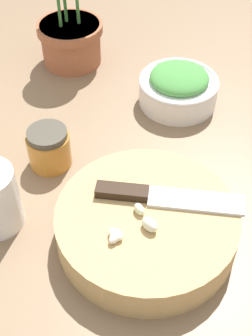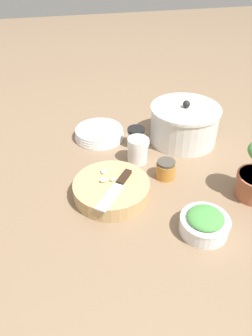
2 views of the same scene
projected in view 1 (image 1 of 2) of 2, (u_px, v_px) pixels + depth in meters
name	position (u px, v px, depth m)	size (l,w,h in m)	color
ground_plane	(98.00, 195.00, 0.69)	(5.00, 5.00, 0.00)	#7F664C
cutting_board	(147.00, 225.00, 0.62)	(0.24, 0.24, 0.05)	tan
chef_knife	(160.00, 196.00, 0.62)	(0.17, 0.14, 0.01)	black
garlic_cloves	(133.00, 226.00, 0.58)	(0.07, 0.05, 0.02)	silver
herb_bowl	(178.00, 87.00, 0.82)	(0.14, 0.14, 0.07)	white
honey_jar	(49.00, 148.00, 0.72)	(0.07, 0.07, 0.06)	#BC7A2D
potted_herb	(69.00, 22.00, 0.88)	(0.13, 0.13, 0.20)	#A35B3D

